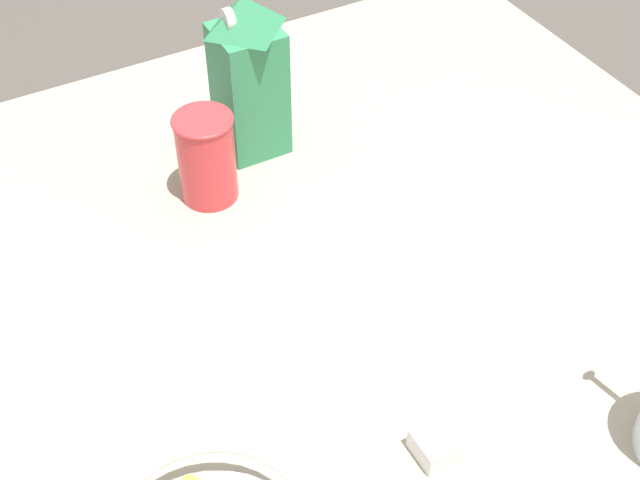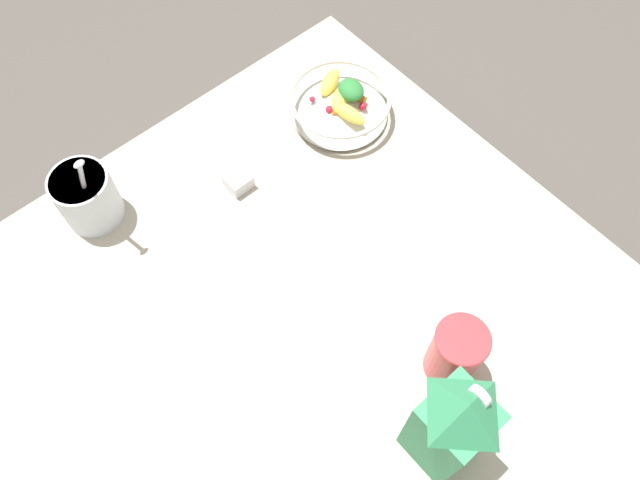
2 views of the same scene
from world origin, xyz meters
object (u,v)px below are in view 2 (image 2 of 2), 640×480
at_px(drinking_cup, 455,352).
at_px(spice_jar, 238,181).
at_px(fruit_bowl, 340,103).
at_px(yogurt_tub, 86,196).
at_px(milk_carton, 451,426).

distance_m(drinking_cup, spice_jar, 0.52).
bearing_deg(fruit_bowl, yogurt_tub, 76.02).
xyz_separation_m(fruit_bowl, spice_jar, (-0.00, 0.26, -0.02)).
xyz_separation_m(milk_carton, drinking_cup, (0.07, -0.10, -0.06)).
bearing_deg(spice_jar, fruit_bowl, -89.84).
bearing_deg(yogurt_tub, drinking_cup, -156.07).
bearing_deg(drinking_cup, fruit_bowl, -23.29).
bearing_deg(fruit_bowl, milk_carton, 151.11).
bearing_deg(milk_carton, drinking_cup, -54.17).
relative_size(milk_carton, drinking_cup, 1.86).
relative_size(milk_carton, spice_jar, 5.50).
height_order(drinking_cup, spice_jar, drinking_cup).
bearing_deg(drinking_cup, milk_carton, 125.83).
height_order(milk_carton, spice_jar, milk_carton).
bearing_deg(milk_carton, fruit_bowl, -28.89).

